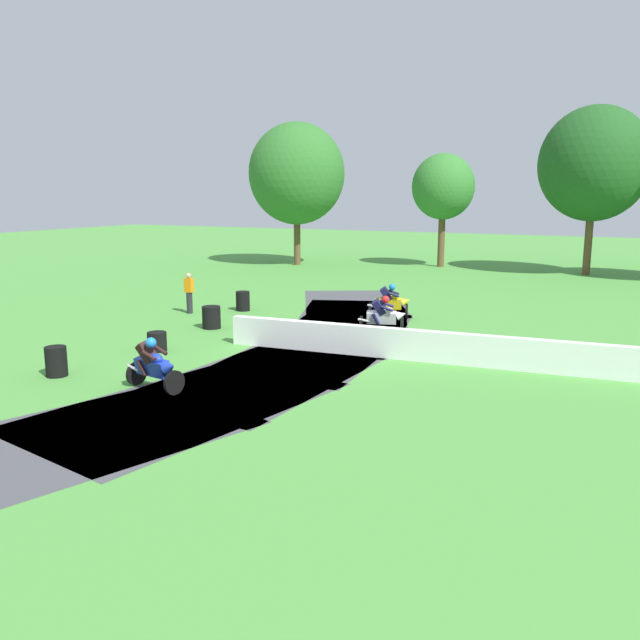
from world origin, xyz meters
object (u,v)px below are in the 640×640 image
(tire_stack_mid_a, at_px, (157,342))
(tire_stack_mid_b, at_px, (211,317))
(tire_stack_far, at_px, (243,301))
(motorcycle_trailing_yellow, at_px, (390,302))
(track_marshal, at_px, (189,293))
(motorcycle_chase_white, at_px, (384,316))
(tire_stack_near, at_px, (56,361))
(motorcycle_lead_blue, at_px, (154,365))

(tire_stack_mid_a, relative_size, tire_stack_mid_b, 0.75)
(tire_stack_mid_a, height_order, tire_stack_far, tire_stack_far)
(motorcycle_trailing_yellow, xyz_separation_m, track_marshal, (-7.68, -2.37, 0.16))
(motorcycle_chase_white, distance_m, tire_stack_far, 7.03)
(motorcycle_trailing_yellow, xyz_separation_m, tire_stack_near, (-5.27, -11.39, -0.26))
(motorcycle_chase_white, xyz_separation_m, track_marshal, (-8.41, 0.34, 0.17))
(tire_stack_far, bearing_deg, tire_stack_near, -85.60)
(motorcycle_chase_white, relative_size, motorcycle_trailing_yellow, 1.01)
(motorcycle_chase_white, distance_m, motorcycle_trailing_yellow, 2.81)
(tire_stack_mid_a, bearing_deg, tire_stack_mid_b, 97.92)
(tire_stack_mid_b, bearing_deg, track_marshal, 140.41)
(motorcycle_lead_blue, bearing_deg, motorcycle_trailing_yellow, 79.69)
(motorcycle_lead_blue, bearing_deg, track_marshal, 122.22)
(tire_stack_mid_b, relative_size, track_marshal, 0.49)
(motorcycle_chase_white, distance_m, track_marshal, 8.42)
(motorcycle_trailing_yellow, relative_size, tire_stack_mid_b, 2.13)
(tire_stack_mid_a, bearing_deg, motorcycle_lead_blue, -51.31)
(motorcycle_chase_white, height_order, track_marshal, track_marshal)
(tire_stack_mid_b, bearing_deg, motorcycle_chase_white, 16.41)
(motorcycle_chase_white, distance_m, tire_stack_mid_a, 7.59)
(motorcycle_chase_white, xyz_separation_m, motorcycle_trailing_yellow, (-0.73, 2.71, 0.01))
(tire_stack_near, bearing_deg, tire_stack_mid_a, 79.89)
(motorcycle_chase_white, bearing_deg, tire_stack_mid_b, -163.59)
(motorcycle_lead_blue, distance_m, motorcycle_chase_white, 9.02)
(tire_stack_mid_b, bearing_deg, tire_stack_mid_a, -82.08)
(motorcycle_lead_blue, distance_m, motorcycle_trailing_yellow, 11.48)
(tire_stack_mid_a, xyz_separation_m, track_marshal, (-3.01, 5.66, 0.52))
(track_marshal, bearing_deg, tire_stack_mid_b, -39.59)
(tire_stack_mid_a, relative_size, tire_stack_far, 0.75)
(tire_stack_mid_b, xyz_separation_m, tire_stack_far, (-0.90, 3.52, 0.00))
(tire_stack_far, bearing_deg, motorcycle_trailing_yellow, 8.78)
(motorcycle_lead_blue, xyz_separation_m, tire_stack_near, (-3.21, -0.09, -0.25))
(motorcycle_chase_white, relative_size, tire_stack_mid_b, 2.15)
(tire_stack_mid_a, bearing_deg, motorcycle_trailing_yellow, 59.85)
(tire_stack_far, bearing_deg, track_marshal, -138.31)
(tire_stack_near, bearing_deg, motorcycle_chase_white, 55.33)
(track_marshal, bearing_deg, motorcycle_chase_white, -2.33)
(motorcycle_trailing_yellow, height_order, track_marshal, track_marshal)
(tire_stack_mid_b, bearing_deg, tire_stack_near, -90.82)
(tire_stack_mid_a, bearing_deg, tire_stack_near, -100.11)
(tire_stack_near, height_order, tire_stack_mid_a, tire_stack_near)
(motorcycle_lead_blue, height_order, motorcycle_chase_white, motorcycle_lead_blue)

